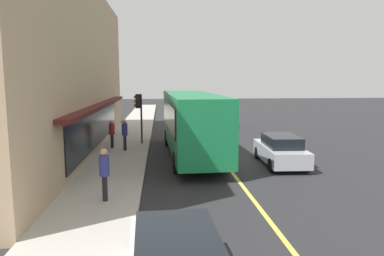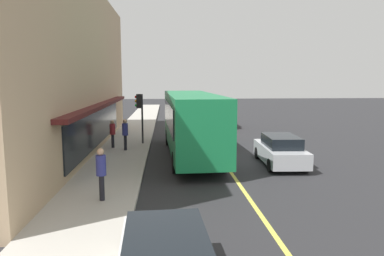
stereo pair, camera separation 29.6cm
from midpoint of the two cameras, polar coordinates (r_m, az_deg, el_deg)
ground at (r=19.14m, az=4.48°, el=-5.14°), size 120.00×120.00×0.00m
sidewalk at (r=19.01m, az=-12.22°, el=-5.15°), size 80.00×2.97×0.15m
lane_centre_stripe at (r=19.13m, az=4.48°, el=-5.12°), size 36.00×0.16×0.01m
storefront_building at (r=22.85m, az=-28.12°, el=8.43°), size 24.25×10.52×9.79m
bus at (r=19.69m, az=-0.56°, el=1.12°), size 11.22×2.96×3.50m
traffic_light at (r=23.05m, az=-8.93°, el=3.38°), size 0.30×0.52×3.20m
car_maroon at (r=32.47m, az=4.20°, el=1.56°), size 4.33×1.91×1.52m
car_silver at (r=18.39m, az=13.62°, el=-3.50°), size 4.37×2.01×1.52m
pedestrian_by_curb at (r=12.51m, az=-14.60°, el=-6.44°), size 0.34×0.34×1.83m
pedestrian_mid_block at (r=22.02m, az=-13.16°, el=-0.53°), size 0.34×0.34×1.69m
pedestrian_at_corner at (r=21.05m, az=-11.18°, el=-0.57°), size 0.34×0.34×1.84m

